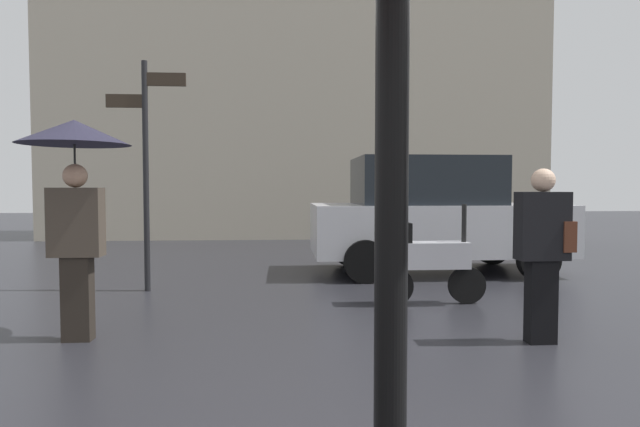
{
  "coord_description": "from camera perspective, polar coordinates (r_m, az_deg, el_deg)",
  "views": [
    {
      "loc": [
        -0.52,
        -2.24,
        1.43
      ],
      "look_at": [
        -0.09,
        3.73,
        1.15
      ],
      "focal_mm": 30.01,
      "sensor_mm": 36.0,
      "label": 1
    }
  ],
  "objects": [
    {
      "name": "pedestrian_with_umbrella",
      "position": [
        5.46,
        -24.67,
        4.46
      ],
      "size": [
        1.01,
        1.01,
        2.06
      ],
      "rotation": [
        0.0,
        0.0,
        4.68
      ],
      "color": "#2A241E",
      "rests_on": "ground"
    },
    {
      "name": "pedestrian_with_bag",
      "position": [
        5.33,
        22.74,
        -3.07
      ],
      "size": [
        0.5,
        0.24,
        1.61
      ],
      "rotation": [
        0.0,
        0.0,
        5.14
      ],
      "color": "black",
      "rests_on": "ground"
    },
    {
      "name": "parked_scooter",
      "position": [
        6.73,
        11.39,
        -4.84
      ],
      "size": [
        1.37,
        0.32,
        1.23
      ],
      "rotation": [
        0.0,
        0.0,
        -0.09
      ],
      "color": "black",
      "rests_on": "ground"
    },
    {
      "name": "parked_car_left",
      "position": [
        9.23,
        11.88,
        -0.13
      ],
      "size": [
        4.17,
        2.02,
        1.95
      ],
      "rotation": [
        0.0,
        0.0,
        0.0
      ],
      "color": "silver",
      "rests_on": "ground"
    },
    {
      "name": "street_signpost",
      "position": [
        7.79,
        -18.06,
        6.16
      ],
      "size": [
        1.08,
        0.08,
        3.18
      ],
      "color": "black",
      "rests_on": "ground"
    }
  ]
}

